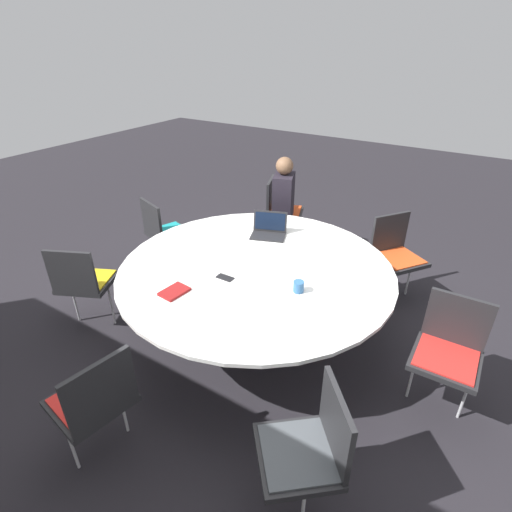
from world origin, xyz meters
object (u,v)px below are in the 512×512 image
object	(u,v)px
chair_5	(450,347)
laptop	(269,230)
chair_4	(310,445)
chair_1	(164,229)
cell_phone	(225,278)
person_0	(285,200)
coffee_cup	(299,287)
chair_3	(94,398)
spiral_notebook	(174,291)
chair_6	(396,251)
chair_0	(280,207)
chair_2	(82,279)

from	to	relation	value
chair_5	laptop	distance (m)	1.85
chair_4	laptop	bearing A→B (deg)	-3.85
chair_1	cell_phone	xyz separation A→B (m)	(-1.37, 0.72, 0.20)
chair_5	person_0	distance (m)	2.54
chair_4	person_0	distance (m)	3.09
laptop	coffee_cup	bearing A→B (deg)	-67.15
person_0	laptop	xyz separation A→B (m)	(-0.33, 0.93, 0.06)
chair_1	chair_3	world-z (taller)	same
chair_3	laptop	xyz separation A→B (m)	(0.04, -2.12, 0.25)
chair_1	laptop	xyz separation A→B (m)	(-1.27, -0.15, 0.25)
chair_5	spiral_notebook	world-z (taller)	chair_5
chair_5	laptop	bearing A→B (deg)	-16.35
chair_6	spiral_notebook	world-z (taller)	chair_6
chair_3	cell_phone	size ratio (longest dim) A/B	6.25
chair_4	chair_5	bearing A→B (deg)	-62.53
chair_5	chair_6	size ratio (longest dim) A/B	1.00
chair_4	chair_6	distance (m)	2.44
chair_6	cell_phone	world-z (taller)	chair_6
chair_0	cell_phone	size ratio (longest dim) A/B	6.25
chair_0	laptop	xyz separation A→B (m)	(-0.49, 1.12, 0.25)
chair_2	chair_1	bearing A→B (deg)	70.56
chair_0	spiral_notebook	bearing A→B (deg)	-10.98
cell_phone	chair_2	bearing A→B (deg)	19.06
person_0	cell_phone	size ratio (longest dim) A/B	8.74
chair_2	chair_6	world-z (taller)	same
chair_3	coffee_cup	world-z (taller)	chair_3
chair_4	laptop	xyz separation A→B (m)	(1.27, -1.72, 0.25)
chair_1	chair_4	size ratio (longest dim) A/B	1.00
spiral_notebook	person_0	bearing A→B (deg)	-83.92
chair_3	chair_5	distance (m)	2.35
chair_5	chair_2	bearing A→B (deg)	15.04
chair_1	chair_4	xyz separation A→B (m)	(-2.53, 1.57, 0.00)
person_0	cell_phone	bearing A→B (deg)	-6.86
chair_0	laptop	size ratio (longest dim) A/B	2.25
chair_4	cell_phone	distance (m)	1.45
chair_0	spiral_notebook	world-z (taller)	chair_0
person_0	chair_2	bearing A→B (deg)	-40.70
chair_2	person_0	distance (m)	2.38
laptop	chair_5	bearing A→B (deg)	-36.61
chair_0	chair_2	size ratio (longest dim) A/B	1.00
chair_4	person_0	bearing A→B (deg)	-9.14
chair_4	chair_6	size ratio (longest dim) A/B	1.00
chair_2	chair_4	distance (m)	2.45
chair_3	chair_6	bearing A→B (deg)	-10.77
laptop	cell_phone	distance (m)	0.88
coffee_cup	chair_2	bearing A→B (deg)	17.35
chair_4	chair_6	xyz separation A→B (m)	(0.20, -2.43, 0.00)
person_0	chair_6	bearing A→B (deg)	60.81
chair_3	laptop	distance (m)	2.13
chair_1	chair_6	distance (m)	2.48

